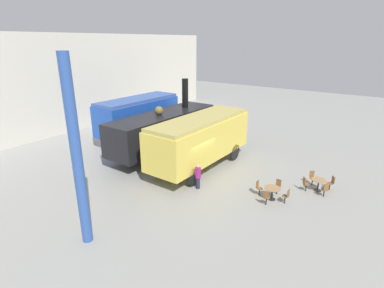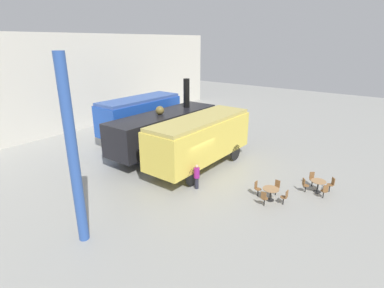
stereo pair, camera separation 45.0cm
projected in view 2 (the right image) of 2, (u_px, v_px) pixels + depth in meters
ground_plane at (191, 176)px, 19.43m from camera, size 80.00×80.00×0.00m
backdrop_wall at (55, 86)px, 26.77m from camera, size 44.00×0.15×9.00m
streamlined_locomotive at (146, 113)px, 26.57m from camera, size 9.44×2.64×3.69m
steam_locomotive at (165, 128)px, 23.03m from camera, size 9.80×2.69×5.46m
passenger_coach_vintage at (200, 138)px, 20.18m from camera, size 8.55×2.74×3.53m
cafe_table_near at (271, 191)px, 16.33m from camera, size 0.89×0.89×0.70m
cafe_table_mid at (318, 183)px, 17.23m from camera, size 0.84×0.84×0.70m
cafe_chair_0 at (264, 198)px, 15.75m from camera, size 0.36×0.36×0.87m
cafe_chair_1 at (285, 196)px, 15.87m from camera, size 0.36×0.36×0.87m
cafe_chair_2 at (277, 186)px, 16.96m from camera, size 0.36×0.36×0.87m
cafe_chair_3 at (257, 188)px, 16.83m from camera, size 0.36×0.36×0.87m
cafe_chair_4 at (325, 190)px, 16.50m from camera, size 0.41×0.40×0.87m
cafe_chair_5 at (331, 184)px, 17.29m from camera, size 0.40×0.41×0.87m
cafe_chair_6 at (312, 178)px, 17.99m from camera, size 0.41×0.40×0.87m
cafe_chair_7 at (305, 184)px, 17.20m from camera, size 0.40×0.41×0.87m
visitor_person at (197, 176)px, 17.56m from camera, size 0.34×0.34×1.53m
support_pillar at (73, 155)px, 12.01m from camera, size 0.44×0.44×8.00m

